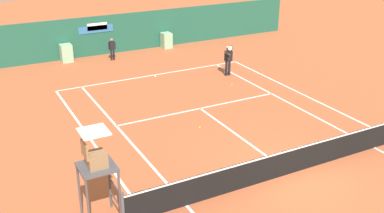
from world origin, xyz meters
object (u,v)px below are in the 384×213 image
at_px(umpire_chair, 96,163).
at_px(tennis_ball_near_service_line, 200,127).
at_px(player_on_baseline, 228,58).
at_px(ball_kid_centre_post, 112,48).
at_px(tennis_ball_by_sideline, 232,85).

distance_m(umpire_chair, tennis_ball_near_service_line, 7.05).
height_order(umpire_chair, player_on_baseline, umpire_chair).
bearing_deg(umpire_chair, player_on_baseline, 132.44).
distance_m(ball_kid_centre_post, tennis_ball_by_sideline, 8.23).
xyz_separation_m(ball_kid_centre_post, tennis_ball_near_service_line, (0.04, -10.85, -0.74)).
bearing_deg(player_on_baseline, tennis_ball_by_sideline, 66.93).
relative_size(ball_kid_centre_post, tennis_ball_near_service_line, 19.84).
distance_m(player_on_baseline, tennis_ball_by_sideline, 1.88).
height_order(umpire_chair, tennis_ball_near_service_line, umpire_chair).
height_order(tennis_ball_near_service_line, tennis_ball_by_sideline, same).
height_order(umpire_chair, ball_kid_centre_post, umpire_chair).
bearing_deg(tennis_ball_by_sideline, umpire_chair, -140.56).
xyz_separation_m(umpire_chair, tennis_ball_by_sideline, (9.38, 7.72, -1.82)).
distance_m(player_on_baseline, ball_kid_centre_post, 7.34).
bearing_deg(tennis_ball_near_service_line, tennis_ball_by_sideline, 43.20).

